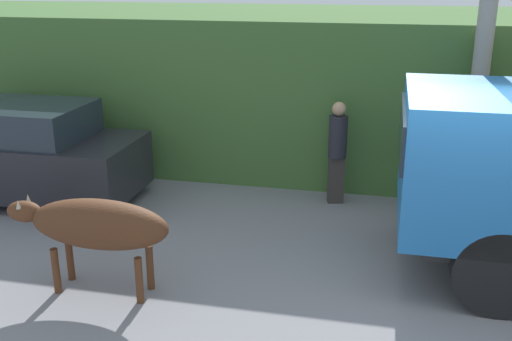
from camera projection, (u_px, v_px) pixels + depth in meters
name	position (u px, v px, depth m)	size (l,w,h in m)	color
ground_plane	(465.00, 298.00, 7.16)	(60.00, 60.00, 0.00)	gray
hillside_embankment	(442.00, 87.00, 12.26)	(32.00, 5.53, 2.92)	#426B33
building_backdrop	(208.00, 93.00, 12.02)	(4.37, 2.70, 2.75)	#C6B793
brown_cow	(96.00, 225.00, 7.07)	(2.06, 0.60, 1.18)	#512D19
parked_suv	(15.00, 153.00, 10.09)	(4.27, 1.75, 1.64)	#232328
pedestrian_on_hill	(337.00, 147.00, 9.83)	(0.37, 0.37, 1.72)	#38332D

